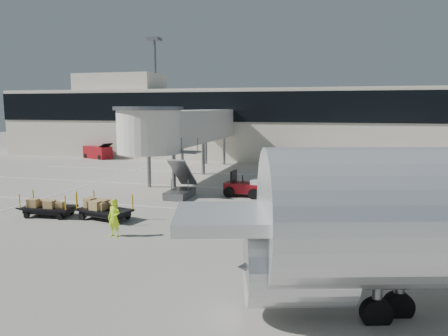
{
  "coord_description": "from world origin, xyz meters",
  "views": [
    {
      "loc": [
        8.99,
        -21.73,
        6.0
      ],
      "look_at": [
        1.45,
        5.74,
        2.0
      ],
      "focal_mm": 35.0,
      "sensor_mm": 36.0,
      "label": 1
    }
  ],
  "objects_px": {
    "ground_worker": "(114,218)",
    "minivan": "(341,167)",
    "suitcase_cart": "(287,190)",
    "box_cart_near": "(104,209)",
    "belt_loader": "(98,152)",
    "baggage_tug": "(245,187)",
    "box_cart_far": "(48,207)"
  },
  "relations": [
    {
      "from": "baggage_tug",
      "to": "box_cart_near",
      "type": "bearing_deg",
      "value": -121.67
    },
    {
      "from": "belt_loader",
      "to": "minivan",
      "type": "bearing_deg",
      "value": 8.12
    },
    {
      "from": "baggage_tug",
      "to": "ground_worker",
      "type": "distance_m",
      "value": 11.31
    },
    {
      "from": "box_cart_near",
      "to": "minivan",
      "type": "bearing_deg",
      "value": 67.64
    },
    {
      "from": "baggage_tug",
      "to": "suitcase_cart",
      "type": "bearing_deg",
      "value": 14.15
    },
    {
      "from": "baggage_tug",
      "to": "belt_loader",
      "type": "distance_m",
      "value": 27.22
    },
    {
      "from": "ground_worker",
      "to": "box_cart_far",
      "type": "bearing_deg",
      "value": 164.64
    },
    {
      "from": "minivan",
      "to": "belt_loader",
      "type": "height_order",
      "value": "belt_loader"
    },
    {
      "from": "box_cart_near",
      "to": "belt_loader",
      "type": "distance_m",
      "value": 29.2
    },
    {
      "from": "ground_worker",
      "to": "box_cart_near",
      "type": "bearing_deg",
      "value": 137.09
    },
    {
      "from": "ground_worker",
      "to": "belt_loader",
      "type": "relative_size",
      "value": 0.43
    },
    {
      "from": "box_cart_near",
      "to": "ground_worker",
      "type": "height_order",
      "value": "ground_worker"
    },
    {
      "from": "box_cart_far",
      "to": "belt_loader",
      "type": "bearing_deg",
      "value": 109.93
    },
    {
      "from": "ground_worker",
      "to": "belt_loader",
      "type": "height_order",
      "value": "belt_loader"
    },
    {
      "from": "suitcase_cart",
      "to": "box_cart_near",
      "type": "bearing_deg",
      "value": -150.9
    },
    {
      "from": "ground_worker",
      "to": "suitcase_cart",
      "type": "bearing_deg",
      "value": 67.8
    },
    {
      "from": "box_cart_far",
      "to": "box_cart_near",
      "type": "bearing_deg",
      "value": -2.21
    },
    {
      "from": "baggage_tug",
      "to": "minivan",
      "type": "relative_size",
      "value": 0.6
    },
    {
      "from": "suitcase_cart",
      "to": "box_cart_far",
      "type": "distance_m",
      "value": 14.84
    },
    {
      "from": "baggage_tug",
      "to": "minivan",
      "type": "height_order",
      "value": "baggage_tug"
    },
    {
      "from": "baggage_tug",
      "to": "ground_worker",
      "type": "xyz_separation_m",
      "value": [
        -3.86,
        -10.63,
        0.26
      ]
    },
    {
      "from": "baggage_tug",
      "to": "box_cart_far",
      "type": "relative_size",
      "value": 0.79
    },
    {
      "from": "ground_worker",
      "to": "belt_loader",
      "type": "xyz_separation_m",
      "value": [
        -17.57,
        27.41,
        -0.17
      ]
    },
    {
      "from": "suitcase_cart",
      "to": "ground_worker",
      "type": "relative_size",
      "value": 2.16
    },
    {
      "from": "suitcase_cart",
      "to": "box_cart_near",
      "type": "relative_size",
      "value": 1.05
    },
    {
      "from": "baggage_tug",
      "to": "belt_loader",
      "type": "height_order",
      "value": "belt_loader"
    },
    {
      "from": "baggage_tug",
      "to": "box_cart_far",
      "type": "xyz_separation_m",
      "value": [
        -9.32,
        -8.2,
        -0.11
      ]
    },
    {
      "from": "box_cart_near",
      "to": "minivan",
      "type": "xyz_separation_m",
      "value": [
        12.11,
        17.5,
        0.42
      ]
    },
    {
      "from": "baggage_tug",
      "to": "ground_worker",
      "type": "bearing_deg",
      "value": -104.86
    },
    {
      "from": "ground_worker",
      "to": "minivan",
      "type": "xyz_separation_m",
      "value": [
        10.01,
        20.15,
        0.09
      ]
    },
    {
      "from": "suitcase_cart",
      "to": "belt_loader",
      "type": "bearing_deg",
      "value": 131.06
    },
    {
      "from": "suitcase_cart",
      "to": "minivan",
      "type": "bearing_deg",
      "value": 54.63
    }
  ]
}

